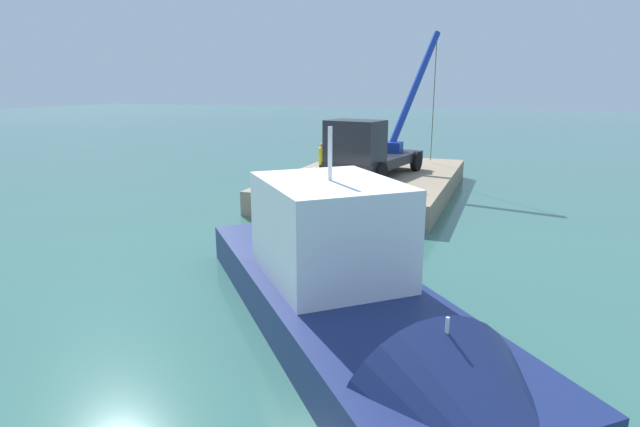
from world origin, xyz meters
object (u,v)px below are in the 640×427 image
(crane_truck, at_px, (370,148))
(dock_worker, at_px, (322,162))
(moored_yacht, at_px, (379,346))
(salvaged_car, at_px, (292,221))

(crane_truck, distance_m, dock_worker, 2.53)
(crane_truck, relative_size, moored_yacht, 0.68)
(dock_worker, bearing_deg, salvaged_car, 8.90)
(salvaged_car, relative_size, moored_yacht, 0.33)
(crane_truck, xyz_separation_m, dock_worker, (1.71, -1.79, -0.52))
(crane_truck, distance_m, moored_yacht, 15.75)
(salvaged_car, bearing_deg, crane_truck, 172.72)
(moored_yacht, bearing_deg, crane_truck, -164.12)
(crane_truck, bearing_deg, salvaged_car, -7.28)
(moored_yacht, bearing_deg, salvaged_car, -146.21)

